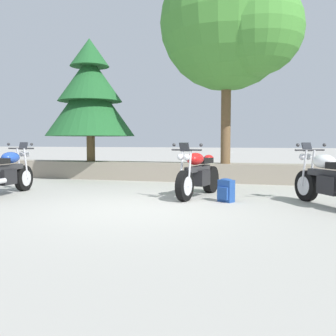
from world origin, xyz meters
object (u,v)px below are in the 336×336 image
(pine_tree_far_left, at_px, (90,95))
(rider_backpack, at_px, (226,190))
(motorcycle_white_far_right, at_px, (330,181))
(motorcycle_red_centre, at_px, (198,174))
(leafy_tree_mid_left, at_px, (233,24))
(motorcycle_blue_near_left, at_px, (7,173))

(pine_tree_far_left, bearing_deg, rider_backpack, -37.69)
(motorcycle_white_far_right, distance_m, pine_tree_far_left, 7.97)
(motorcycle_red_centre, height_order, leafy_tree_mid_left, leafy_tree_mid_left)
(pine_tree_far_left, distance_m, leafy_tree_mid_left, 4.89)
(motorcycle_white_far_right, distance_m, leafy_tree_mid_left, 5.68)
(motorcycle_blue_near_left, height_order, motorcycle_white_far_right, same)
(motorcycle_red_centre, relative_size, motorcycle_white_far_right, 1.10)
(motorcycle_red_centre, relative_size, pine_tree_far_left, 0.52)
(motorcycle_blue_near_left, distance_m, pine_tree_far_left, 4.55)
(motorcycle_red_centre, distance_m, rider_backpack, 0.90)
(motorcycle_white_far_right, relative_size, pine_tree_far_left, 0.48)
(rider_backpack, bearing_deg, motorcycle_white_far_right, -1.73)
(motorcycle_blue_near_left, xyz_separation_m, leafy_tree_mid_left, (4.62, 3.70, 3.96))
(pine_tree_far_left, xyz_separation_m, leafy_tree_mid_left, (4.54, -0.29, 1.77))
(motorcycle_blue_near_left, xyz_separation_m, rider_backpack, (4.87, 0.29, -0.24))
(motorcycle_red_centre, xyz_separation_m, motorcycle_white_far_right, (2.57, -0.62, 0.00))
(motorcycle_red_centre, xyz_separation_m, rider_backpack, (0.67, -0.56, -0.24))
(motorcycle_red_centre, xyz_separation_m, pine_tree_far_left, (-4.12, 3.14, 2.19))
(motorcycle_white_far_right, bearing_deg, pine_tree_far_left, 150.68)
(rider_backpack, bearing_deg, motorcycle_red_centre, 140.05)
(rider_backpack, distance_m, leafy_tree_mid_left, 5.41)
(leafy_tree_mid_left, bearing_deg, motorcycle_white_far_right, -58.29)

